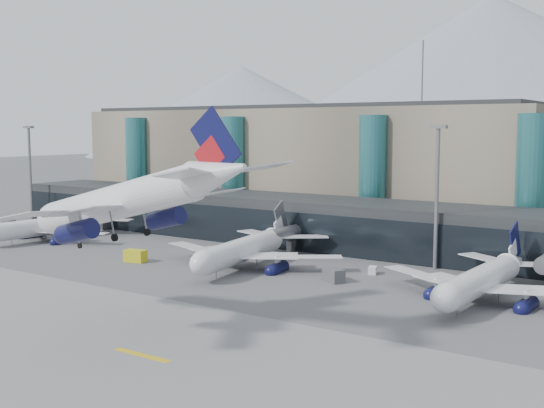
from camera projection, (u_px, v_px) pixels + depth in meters
The scene contains 19 objects.
ground at pixel (117, 301), 98.99m from camera, with size 900.00×900.00×0.00m, color #515154.
runway_strip at pixel (29, 326), 86.64m from camera, with size 400.00×40.00×0.04m, color slate.
runway_markings at pixel (29, 326), 86.64m from camera, with size 128.00×1.00×0.02m.
concourse at pixel (317, 222), 145.97m from camera, with size 170.00×27.00×10.00m.
terminal_main at pixel (298, 164), 185.28m from camera, with size 130.00×30.00×31.00m.
teal_towers at pixel (298, 173), 166.70m from camera, with size 116.40×19.40×46.00m.
lightmast_left at pixel (30, 169), 178.97m from camera, with size 3.00×1.20×25.60m.
lightmast_mid at pixel (437, 189), 120.20m from camera, with size 3.00×1.20×25.60m.
hero_jet at pixel (138, 189), 80.87m from camera, with size 36.92×37.89×12.21m.
jet_parked_left at pixel (59, 220), 154.78m from camera, with size 34.41×33.97×11.12m.
jet_parked_mid at pixel (251, 240), 124.88m from camera, with size 37.04×37.21×12.06m.
jet_parked_right at pixel (489, 269), 100.69m from camera, with size 35.41×34.53×11.41m.
veh_a at pixel (56, 235), 154.50m from camera, with size 3.33×1.88×1.88m, color silver.
veh_b at pixel (222, 249), 137.78m from camera, with size 2.22×1.37×1.28m, color gold.
veh_c at pixel (334, 275), 111.50m from camera, with size 3.99×2.10×2.21m, color #4D4D52.
veh_d at pixel (492, 273), 114.05m from camera, with size 2.99×1.60×1.71m, color silver.
veh_f at pixel (9, 224), 172.30m from camera, with size 3.23×1.71×1.81m, color #4D4D52.
veh_g at pixel (373, 270), 117.55m from camera, with size 2.23×1.30×1.30m, color silver.
veh_h at pixel (135, 256), 128.12m from camera, with size 4.12×2.17×2.27m, color gold.
Camera 1 is at (72.94, -67.53, 25.12)m, focal length 45.00 mm.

